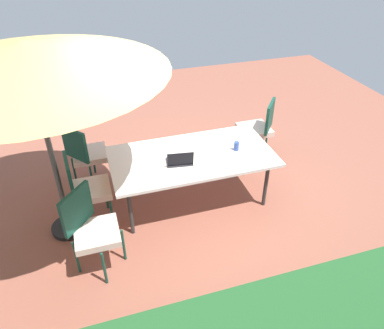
% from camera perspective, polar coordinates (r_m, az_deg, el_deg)
% --- Properties ---
extents(ground_plane, '(10.00, 10.00, 0.02)m').
position_cam_1_polar(ground_plane, '(5.15, 0.00, -5.44)').
color(ground_plane, '#935442').
extents(dining_table, '(2.08, 1.09, 0.73)m').
position_cam_1_polar(dining_table, '(4.74, 0.00, 0.99)').
color(dining_table, silver).
rests_on(dining_table, ground_plane).
extents(patio_umbrella, '(2.68, 2.68, 2.34)m').
position_cam_1_polar(patio_umbrella, '(3.87, -24.08, 14.70)').
color(patio_umbrella, '#4C4C4C').
rests_on(patio_umbrella, ground_plane).
extents(chair_northeast, '(0.59, 0.59, 0.98)m').
position_cam_1_polar(chair_northeast, '(4.07, -15.25, -9.35)').
color(chair_northeast, beige).
rests_on(chair_northeast, ground_plane).
extents(chair_east, '(0.48, 0.47, 0.98)m').
position_cam_1_polar(chair_east, '(4.64, -16.12, -3.33)').
color(chair_east, beige).
rests_on(chair_east, ground_plane).
extents(chair_southwest, '(0.58, 0.58, 0.98)m').
position_cam_1_polar(chair_southwest, '(5.82, 10.24, 5.77)').
color(chair_southwest, beige).
rests_on(chair_southwest, ground_plane).
extents(chair_southeast, '(0.58, 0.58, 0.98)m').
position_cam_1_polar(chair_southeast, '(5.30, -16.04, 1.80)').
color(chair_southeast, beige).
rests_on(chair_southeast, ground_plane).
extents(laptop, '(0.35, 0.29, 0.21)m').
position_cam_1_polar(laptop, '(4.52, -1.90, 0.57)').
color(laptop, '#2D2D33').
rests_on(laptop, dining_table).
extents(cup, '(0.07, 0.07, 0.12)m').
position_cam_1_polar(cup, '(4.82, 6.86, 2.83)').
color(cup, '#334C99').
rests_on(cup, dining_table).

